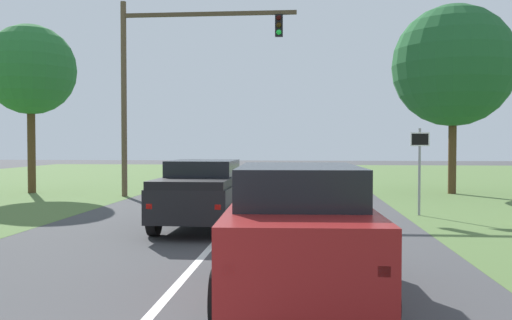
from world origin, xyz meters
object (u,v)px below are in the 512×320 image
at_px(oak_tree_right, 453,66).
at_px(red_suv_near, 299,227).
at_px(pickup_truck_lead, 204,193).
at_px(traffic_light, 166,69).
at_px(extra_tree_1, 31,70).
at_px(keep_moving_sign, 420,160).

bearing_deg(oak_tree_right, red_suv_near, -111.63).
distance_m(pickup_truck_lead, oak_tree_right, 15.23).
height_order(traffic_light, extra_tree_1, traffic_light).
xyz_separation_m(keep_moving_sign, extra_tree_1, (-16.25, 6.61, 3.92)).
height_order(keep_moving_sign, oak_tree_right, oak_tree_right).
relative_size(keep_moving_sign, oak_tree_right, 0.32).
relative_size(pickup_truck_lead, traffic_light, 0.64).
bearing_deg(red_suv_near, pickup_truck_lead, 112.00).
bearing_deg(extra_tree_1, oak_tree_right, 3.72).
height_order(red_suv_near, keep_moving_sign, keep_moving_sign).
distance_m(keep_moving_sign, extra_tree_1, 17.98).
relative_size(red_suv_near, traffic_light, 0.57).
bearing_deg(extra_tree_1, traffic_light, -10.63).
xyz_separation_m(traffic_light, extra_tree_1, (-6.69, 1.26, 0.18)).
relative_size(red_suv_near, pickup_truck_lead, 0.88).
relative_size(oak_tree_right, extra_tree_1, 1.10).
distance_m(traffic_light, extra_tree_1, 6.81).
xyz_separation_m(traffic_light, oak_tree_right, (12.67, 2.52, 0.31)).
height_order(pickup_truck_lead, traffic_light, traffic_light).
bearing_deg(pickup_truck_lead, keep_moving_sign, 24.93).
relative_size(red_suv_near, extra_tree_1, 0.61).
bearing_deg(traffic_light, pickup_truck_lead, -69.24).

